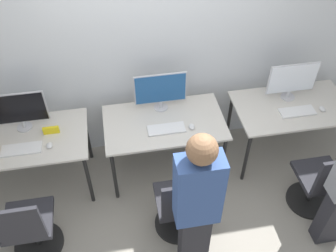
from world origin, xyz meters
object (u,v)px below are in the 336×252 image
object	(u,v)px
keyboard_right	(297,112)
mouse_center	(192,127)
person_center	(197,205)
mouse_right	(322,109)
monitor_center	(160,90)
monitor_left	(18,110)
office_chair_left	(30,229)
office_chair_center	(180,208)
monitor_right	(292,80)
keyboard_center	(166,129)
mouse_left	(49,145)
office_chair_right	(320,184)
keyboard_left	(22,149)

from	to	relation	value
keyboard_right	mouse_center	bearing A→B (deg)	-178.43
person_center	mouse_right	distance (m)	1.98
monitor_center	mouse_right	xyz separation A→B (m)	(1.72, -0.35, -0.23)
monitor_left	keyboard_right	bearing A→B (deg)	-5.49
monitor_left	office_chair_left	bearing A→B (deg)	-87.88
office_chair_center	monitor_right	world-z (taller)	monitor_right
monitor_right	keyboard_right	bearing A→B (deg)	-90.00
keyboard_center	mouse_right	size ratio (longest dim) A/B	4.28
keyboard_center	mouse_right	world-z (taller)	mouse_right
office_chair_left	monitor_center	xyz separation A→B (m)	(1.40, 1.04, 0.62)
mouse_center	person_center	xyz separation A→B (m)	(-0.20, -1.05, 0.18)
monitor_center	keyboard_center	size ratio (longest dim) A/B	1.44
monitor_left	mouse_left	world-z (taller)	monitor_left
office_chair_left	keyboard_right	xyz separation A→B (m)	(2.83, 0.70, 0.38)
monitor_center	keyboard_center	bearing A→B (deg)	-90.00
office_chair_right	office_chair_center	bearing A→B (deg)	-178.96
keyboard_left	monitor_right	size ratio (longest dim) A/B	0.69
monitor_left	monitor_center	distance (m)	1.44
monitor_left	mouse_right	distance (m)	3.17
monitor_center	monitor_left	bearing A→B (deg)	-177.63
keyboard_left	office_chair_right	xyz separation A→B (m)	(2.90, -0.65, -0.38)
keyboard_right	office_chair_right	bearing A→B (deg)	-87.09
mouse_left	office_chair_left	xyz separation A→B (m)	(-0.23, -0.66, -0.39)
keyboard_left	person_center	xyz separation A→B (m)	(1.49, -1.04, 0.18)
keyboard_left	keyboard_center	world-z (taller)	same
monitor_left	monitor_right	world-z (taller)	same
monitor_left	office_chair_center	world-z (taller)	monitor_left
office_chair_right	person_center	bearing A→B (deg)	-164.43
monitor_left	office_chair_right	bearing A→B (deg)	-18.40
monitor_left	keyboard_left	xyz separation A→B (m)	(0.00, -0.32, -0.23)
person_center	keyboard_right	bearing A→B (deg)	38.23
office_chair_left	keyboard_right	size ratio (longest dim) A/B	2.36
office_chair_center	monitor_right	bearing A→B (deg)	34.35
keyboard_left	mouse_right	world-z (taller)	mouse_right
office_chair_center	office_chair_right	xyz separation A→B (m)	(1.46, 0.03, 0.00)
keyboard_left	office_chair_center	xyz separation A→B (m)	(1.44, -0.68, -0.38)
mouse_left	mouse_right	world-z (taller)	same
keyboard_left	keyboard_right	bearing A→B (deg)	0.81
keyboard_center	office_chair_right	xyz separation A→B (m)	(1.47, -0.68, -0.38)
monitor_left	office_chair_center	bearing A→B (deg)	-34.57
office_chair_center	keyboard_right	xyz separation A→B (m)	(1.43, 0.72, 0.38)
keyboard_center	keyboard_right	size ratio (longest dim) A/B	1.00
office_chair_left	keyboard_center	bearing A→B (deg)	26.27
monitor_right	keyboard_right	size ratio (longest dim) A/B	1.44
mouse_right	keyboard_right	bearing A→B (deg)	177.56
monitor_left	keyboard_right	distance (m)	2.89
keyboard_left	monitor_left	bearing A→B (deg)	90.00
office_chair_center	keyboard_right	distance (m)	1.64
keyboard_center	keyboard_left	bearing A→B (deg)	-178.90
keyboard_center	monitor_left	bearing A→B (deg)	168.62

